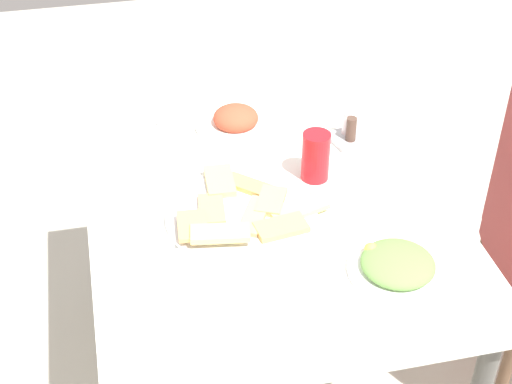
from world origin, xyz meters
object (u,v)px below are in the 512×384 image
(salad_plate_rice, at_px, (397,265))
(condiment_caddy, at_px, (349,133))
(pide_platter, at_px, (243,212))
(paper_napkin, at_px, (155,109))
(soda_can, at_px, (316,156))
(fork, at_px, (148,109))
(dining_table, at_px, (265,223))
(salad_plate_greens, at_px, (236,120))
(spoon, at_px, (161,107))

(salad_plate_rice, relative_size, condiment_caddy, 1.99)
(pide_platter, xyz_separation_m, paper_napkin, (-0.50, -0.14, -0.01))
(soda_can, height_order, fork, soda_can)
(fork, bearing_deg, paper_napkin, 103.47)
(pide_platter, relative_size, paper_napkin, 3.10)
(dining_table, relative_size, condiment_caddy, 10.01)
(pide_platter, xyz_separation_m, salad_plate_rice, (0.24, 0.27, 0.01))
(salad_plate_greens, distance_m, salad_plate_rice, 0.65)
(fork, bearing_deg, soda_can, 55.49)
(soda_can, bearing_deg, spoon, -141.00)
(soda_can, bearing_deg, pide_platter, -61.28)
(pide_platter, bearing_deg, spoon, -166.41)
(pide_platter, relative_size, salad_plate_rice, 1.71)
(spoon, bearing_deg, dining_table, 38.58)
(salad_plate_rice, distance_m, fork, 0.86)
(fork, height_order, condiment_caddy, condiment_caddy)
(soda_can, distance_m, spoon, 0.51)
(soda_can, bearing_deg, paper_napkin, -139.46)
(dining_table, height_order, salad_plate_rice, salad_plate_rice)
(salad_plate_rice, xyz_separation_m, soda_can, (-0.35, -0.07, 0.04))
(dining_table, xyz_separation_m, pide_platter, (0.07, -0.07, 0.10))
(dining_table, relative_size, spoon, 6.55)
(dining_table, bearing_deg, pide_platter, -43.80)
(salad_plate_rice, relative_size, soda_can, 1.77)
(salad_plate_greens, bearing_deg, spoon, -126.06)
(salad_plate_rice, bearing_deg, paper_napkin, -151.23)
(spoon, bearing_deg, condiment_caddy, 74.71)
(dining_table, xyz_separation_m, condiment_caddy, (-0.17, 0.26, 0.11))
(pide_platter, height_order, spoon, pide_platter)
(dining_table, distance_m, fork, 0.50)
(dining_table, distance_m, spoon, 0.48)
(dining_table, relative_size, salad_plate_rice, 5.02)
(paper_napkin, distance_m, condiment_caddy, 0.53)
(dining_table, bearing_deg, paper_napkin, -154.14)
(salad_plate_greens, bearing_deg, fork, -121.28)
(salad_plate_greens, height_order, fork, salad_plate_greens)
(dining_table, height_order, salad_plate_greens, salad_plate_greens)
(salad_plate_greens, xyz_separation_m, condiment_caddy, (0.13, 0.27, 0.00))
(pide_platter, relative_size, condiment_caddy, 3.40)
(soda_can, bearing_deg, salad_plate_rice, 11.63)
(spoon, relative_size, condiment_caddy, 1.53)
(soda_can, height_order, condiment_caddy, soda_can)
(dining_table, xyz_separation_m, salad_plate_greens, (-0.30, -0.01, 0.11))
(fork, xyz_separation_m, spoon, (0.00, 0.04, 0.00))
(pide_platter, relative_size, fork, 1.90)
(soda_can, relative_size, condiment_caddy, 1.13)
(fork, bearing_deg, spoon, 103.47)
(salad_plate_greens, height_order, soda_can, soda_can)
(salad_plate_rice, bearing_deg, spoon, -152.30)
(dining_table, distance_m, condiment_caddy, 0.33)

